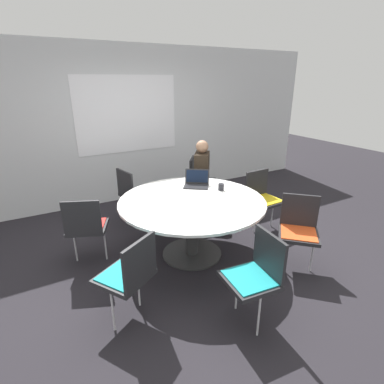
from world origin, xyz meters
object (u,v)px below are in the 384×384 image
object	(u,v)px
chair_2	(86,224)
coffee_cup	(221,187)
chair_3	(130,272)
laptop	(197,182)
person_0	(203,171)
chair_6	(262,195)
chair_5	(299,226)
chair_1	(133,191)
chair_4	(256,271)
chair_0	(199,178)

from	to	relation	value
chair_2	coffee_cup	size ratio (longest dim) A/B	9.88
chair_3	laptop	size ratio (longest dim) A/B	2.13
coffee_cup	person_0	bearing A→B (deg)	72.58
chair_6	person_0	size ratio (longest dim) A/B	0.72
coffee_cup	chair_5	bearing A→B (deg)	-64.36
chair_1	chair_3	world-z (taller)	same
chair_2	chair_4	xyz separation A→B (m)	(1.13, -1.69, 0.00)
coffee_cup	chair_3	bearing A→B (deg)	-151.75
chair_3	chair_1	bearing A→B (deg)	38.54
chair_6	laptop	distance (m)	1.03
laptop	chair_3	bearing A→B (deg)	-103.47
chair_2	laptop	bearing A→B (deg)	22.39
person_0	coffee_cup	distance (m)	1.00
chair_6	chair_3	bearing A→B (deg)	17.38
chair_5	chair_3	bearing A→B (deg)	41.12
chair_3	laptop	xyz separation A→B (m)	(1.34, 1.14, 0.28)
chair_4	laptop	distance (m)	1.74
chair_0	chair_6	xyz separation A→B (m)	(0.39, -1.16, 0.00)
chair_4	laptop	world-z (taller)	laptop
chair_1	person_0	world-z (taller)	person_0
laptop	chair_5	bearing A→B (deg)	-26.48
chair_1	chair_4	world-z (taller)	same
chair_2	chair_3	world-z (taller)	same
person_0	chair_3	bearing A→B (deg)	-9.60
laptop	chair_4	bearing A→B (deg)	-65.94
chair_6	laptop	world-z (taller)	laptop
chair_0	chair_6	bearing A→B (deg)	54.66
chair_2	chair_4	distance (m)	2.03
chair_4	coffee_cup	world-z (taller)	chair_4
chair_1	laptop	xyz separation A→B (m)	(0.65, -0.80, 0.28)
coffee_cup	chair_2	bearing A→B (deg)	169.16
chair_0	coffee_cup	world-z (taller)	chair_0
chair_1	chair_6	bearing A→B (deg)	43.27
chair_5	chair_1	bearing A→B (deg)	-13.40
chair_1	chair_5	bearing A→B (deg)	19.53
chair_6	chair_1	bearing A→B (deg)	-37.14
chair_3	chair_5	world-z (taller)	same
chair_2	chair_5	size ratio (longest dim) A/B	1.00
chair_3	laptop	bearing A→B (deg)	8.52
person_0	laptop	distance (m)	0.81
chair_3	chair_4	world-z (taller)	same
chair_6	laptop	bearing A→B (deg)	-19.52
chair_0	chair_2	distance (m)	2.24
chair_0	chair_6	distance (m)	1.23
chair_2	person_0	bearing A→B (deg)	40.40
chair_4	person_0	bearing A→B (deg)	-14.50
chair_0	chair_1	distance (m)	1.22
chair_2	chair_6	xyz separation A→B (m)	(2.45, -0.29, 0.00)
laptop	coffee_cup	bearing A→B (deg)	-22.03
chair_0	chair_1	world-z (taller)	same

